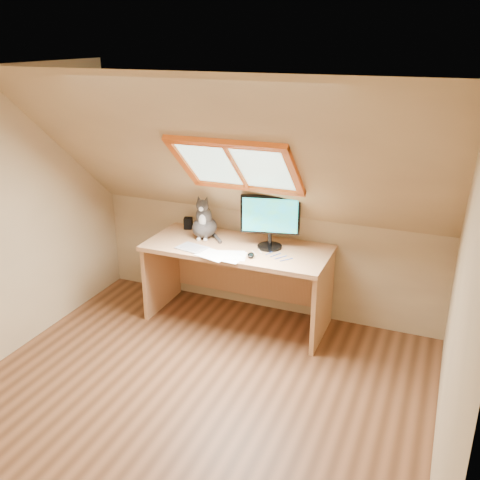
% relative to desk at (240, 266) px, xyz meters
% --- Properties ---
extents(ground, '(3.50, 3.50, 0.00)m').
position_rel_desk_xyz_m(ground, '(0.14, -1.45, -0.55)').
color(ground, brown).
rests_on(ground, ground).
extents(room_shell, '(3.52, 3.52, 2.41)m').
position_rel_desk_xyz_m(room_shell, '(0.14, -1.54, 0.88)').
color(room_shell, tan).
rests_on(room_shell, ground).
extents(desk, '(1.71, 0.75, 0.78)m').
position_rel_desk_xyz_m(desk, '(0.00, 0.00, 0.00)').
color(desk, tan).
rests_on(desk, ground).
extents(monitor, '(0.53, 0.23, 0.50)m').
position_rel_desk_xyz_m(monitor, '(0.29, -0.01, 0.52)').
color(monitor, black).
rests_on(monitor, desk).
extents(cat, '(0.29, 0.32, 0.43)m').
position_rel_desk_xyz_m(cat, '(-0.38, 0.01, 0.39)').
color(cat, '#433E3B').
rests_on(cat, desk).
extents(desk_speaker, '(0.10, 0.10, 0.11)m').
position_rel_desk_xyz_m(desk_speaker, '(-0.64, 0.18, 0.29)').
color(desk_speaker, black).
rests_on(desk_speaker, desk).
extents(graphics_tablet, '(0.30, 0.24, 0.01)m').
position_rel_desk_xyz_m(graphics_tablet, '(-0.36, -0.29, 0.24)').
color(graphics_tablet, '#B2B2B7').
rests_on(graphics_tablet, desk).
extents(mouse, '(0.09, 0.12, 0.03)m').
position_rel_desk_xyz_m(mouse, '(0.21, -0.27, 0.25)').
color(mouse, black).
rests_on(mouse, desk).
extents(papers, '(0.35, 0.30, 0.01)m').
position_rel_desk_xyz_m(papers, '(-0.03, -0.33, 0.24)').
color(papers, white).
rests_on(papers, desk).
extents(cables, '(0.51, 0.26, 0.01)m').
position_rel_desk_xyz_m(cables, '(0.34, -0.19, 0.24)').
color(cables, silver).
rests_on(cables, desk).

